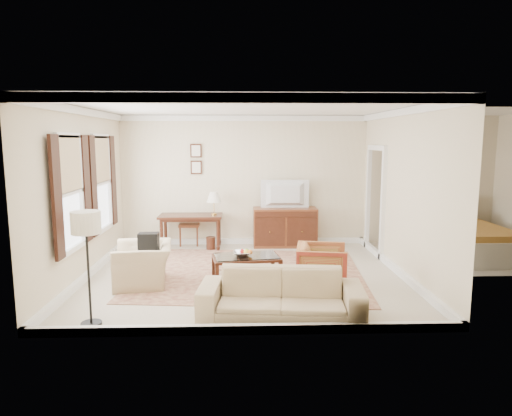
{
  "coord_description": "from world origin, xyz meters",
  "views": [
    {
      "loc": [
        -0.06,
        -7.77,
        2.36
      ],
      "look_at": [
        0.2,
        0.3,
        1.15
      ],
      "focal_mm": 32.0,
      "sensor_mm": 36.0,
      "label": 1
    }
  ],
  "objects": [
    {
      "name": "floor_lamp",
      "position": [
        -2.0,
        -2.14,
        1.23
      ],
      "size": [
        0.37,
        0.37,
        1.48
      ],
      "color": "black",
      "rests_on": "room_shell"
    },
    {
      "name": "rug",
      "position": [
        0.08,
        0.11,
        0.01
      ],
      "size": [
        4.21,
        3.7,
        0.01
      ],
      "primitive_type": "cube",
      "rotation": [
        0.0,
        0.0,
        -0.09
      ],
      "color": "maroon",
      "rests_on": "room_shell"
    },
    {
      "name": "book_b",
      "position": [
        0.14,
        -0.47,
        0.18
      ],
      "size": [
        0.28,
        0.05,
        0.38
      ],
      "primitive_type": "imported",
      "rotation": [
        0.0,
        0.0,
        -0.09
      ],
      "color": "brown",
      "rests_on": "coffee_table"
    },
    {
      "name": "room_shell",
      "position": [
        0.0,
        0.0,
        2.47
      ],
      "size": [
        5.51,
        5.01,
        2.91
      ],
      "color": "beige",
      "rests_on": "ground"
    },
    {
      "name": "book_a",
      "position": [
        -0.17,
        -0.34,
        0.18
      ],
      "size": [
        0.24,
        0.2,
        0.38
      ],
      "primitive_type": "imported",
      "rotation": [
        0.0,
        0.0,
        0.66
      ],
      "color": "brown",
      "rests_on": "coffee_table"
    },
    {
      "name": "sideboard",
      "position": [
        0.91,
        2.2,
        0.43
      ],
      "size": [
        1.4,
        0.54,
        0.86
      ],
      "primitive_type": "cube",
      "color": "brown",
      "rests_on": "room_shell"
    },
    {
      "name": "framed_prints",
      "position": [
        -1.07,
        2.47,
        1.94
      ],
      "size": [
        0.25,
        0.04,
        0.68
      ],
      "primitive_type": null,
      "color": "#3F1D12",
      "rests_on": "room_shell"
    },
    {
      "name": "desk_chair",
      "position": [
        -1.24,
        2.41,
        0.53
      ],
      "size": [
        0.48,
        0.48,
        1.05
      ],
      "primitive_type": null,
      "rotation": [
        0.0,
        0.0,
        -0.06
      ],
      "color": "brown",
      "rests_on": "room_shell"
    },
    {
      "name": "backpack",
      "position": [
        -1.58,
        -0.42,
        0.7
      ],
      "size": [
        0.24,
        0.33,
        0.4
      ],
      "primitive_type": "cube",
      "rotation": [
        0.0,
        0.0,
        -1.62
      ],
      "color": "black",
      "rests_on": "club_armchair"
    },
    {
      "name": "club_armchair",
      "position": [
        -1.68,
        -0.45,
        0.45
      ],
      "size": [
        0.81,
        1.12,
        0.91
      ],
      "primitive_type": "imported",
      "rotation": [
        0.0,
        0.0,
        -1.43
      ],
      "color": "tan",
      "rests_on": "room_shell"
    },
    {
      "name": "doorway",
      "position": [
        2.71,
        1.5,
        1.08
      ],
      "size": [
        0.1,
        1.12,
        2.25
      ],
      "primitive_type": null,
      "color": "white",
      "rests_on": "room_shell"
    },
    {
      "name": "window_rear",
      "position": [
        -2.7,
        0.9,
        1.55
      ],
      "size": [
        0.12,
        1.56,
        1.8
      ],
      "primitive_type": null,
      "color": "#CCB284",
      "rests_on": "room_shell"
    },
    {
      "name": "tv",
      "position": [
        0.91,
        2.18,
        1.37
      ],
      "size": [
        1.02,
        0.59,
        0.13
      ],
      "primitive_type": "imported",
      "rotation": [
        0.0,
        0.0,
        3.14
      ],
      "color": "black",
      "rests_on": "sideboard"
    },
    {
      "name": "sofa",
      "position": [
        0.46,
        -1.95,
        0.42
      ],
      "size": [
        2.22,
        0.84,
        0.85
      ],
      "primitive_type": "imported",
      "rotation": [
        0.0,
        0.0,
        -0.1
      ],
      "color": "tan",
      "rests_on": "room_shell"
    },
    {
      "name": "desk_lamp",
      "position": [
        -0.66,
        2.06,
        0.99
      ],
      "size": [
        0.32,
        0.32,
        0.5
      ],
      "primitive_type": null,
      "color": "silver",
      "rests_on": "writing_desk"
    },
    {
      "name": "window_front",
      "position": [
        -2.7,
        -0.7,
        1.55
      ],
      "size": [
        0.12,
        1.56,
        1.8
      ],
      "primitive_type": null,
      "color": "#CCB284",
      "rests_on": "room_shell"
    },
    {
      "name": "striped_armchair",
      "position": [
        1.21,
        -0.77,
        0.39
      ],
      "size": [
        0.84,
        0.88,
        0.79
      ],
      "primitive_type": "imported",
      "rotation": [
        0.0,
        0.0,
        1.4
      ],
      "color": "maroon",
      "rests_on": "room_shell"
    },
    {
      "name": "writing_desk",
      "position": [
        -1.17,
        2.06,
        0.63
      ],
      "size": [
        1.36,
        0.68,
        0.74
      ],
      "color": "#3F1D12",
      "rests_on": "room_shell"
    },
    {
      "name": "fruit_bowl",
      "position": [
        -0.06,
        -0.44,
        0.52
      ],
      "size": [
        0.42,
        0.42,
        0.1
      ],
      "primitive_type": "imported",
      "color": "silver",
      "rests_on": "coffee_table"
    },
    {
      "name": "coffee_table",
      "position": [
        0.01,
        -0.42,
        0.35
      ],
      "size": [
        1.18,
        0.8,
        0.46
      ],
      "rotation": [
        0.0,
        0.0,
        0.15
      ],
      "color": "#3F1D12",
      "rests_on": "room_shell"
    },
    {
      "name": "annex_bedroom",
      "position": [
        4.49,
        1.15,
        0.34
      ],
      "size": [
        3.0,
        2.7,
        2.9
      ],
      "color": "beige",
      "rests_on": "ground"
    }
  ]
}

